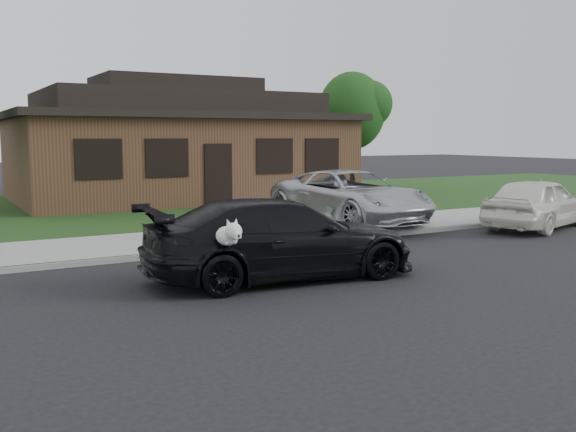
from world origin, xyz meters
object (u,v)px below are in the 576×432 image
minivan (350,196)px  white_compact (537,203)px  sedan (281,239)px  recycling_bin (248,219)px

minivan → white_compact: bearing=-37.1°
white_compact → sedan: bearing=85.1°
minivan → recycling_bin: (-3.82, -1.31, -0.26)m
recycling_bin → sedan: bearing=-86.0°
sedan → minivan: (4.88, 4.83, 0.15)m
recycling_bin → white_compact: bearing=10.3°
sedan → recycling_bin: (1.07, 3.52, -0.11)m
minivan → recycling_bin: minivan is taller
sedan → recycling_bin: size_ratio=5.32×
minivan → white_compact: (4.27, -2.82, -0.16)m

